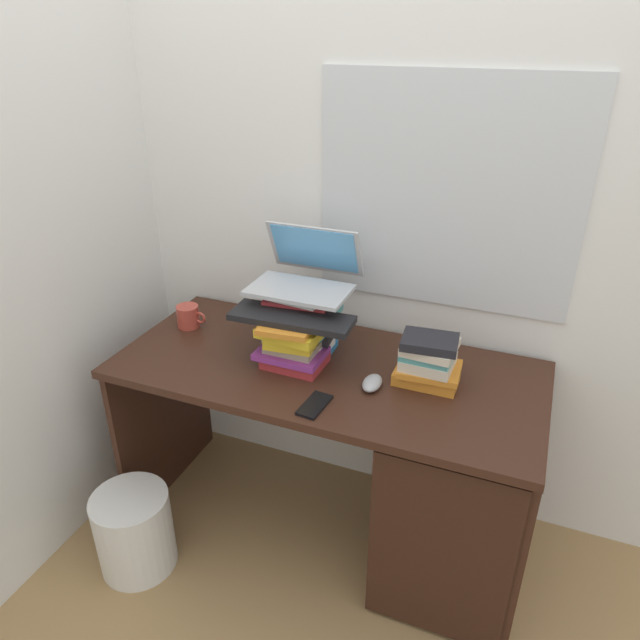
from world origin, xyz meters
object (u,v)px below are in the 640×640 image
at_px(book_stack_keyboard_riser, 292,344).
at_px(computer_mouse, 372,383).
at_px(cell_phone, 315,405).
at_px(wastebasket, 135,531).
at_px(keyboard, 292,318).
at_px(laptop, 306,272).
at_px(book_stack_tall, 300,322).
at_px(mug, 188,316).
at_px(desk, 424,475).
at_px(book_stack_side, 428,360).

bearing_deg(book_stack_keyboard_riser, computer_mouse, -5.75).
relative_size(cell_phone, wastebasket, 0.43).
distance_m(keyboard, cell_phone, 0.31).
bearing_deg(laptop, computer_mouse, -31.66).
xyz_separation_m(book_stack_tall, keyboard, (0.02, -0.11, 0.07)).
bearing_deg(keyboard, mug, 164.39).
bearing_deg(mug, desk, -6.03).
bearing_deg(wastebasket, computer_mouse, 25.40).
relative_size(desk, computer_mouse, 14.30).
relative_size(book_stack_side, keyboard, 0.51).
bearing_deg(book_stack_tall, computer_mouse, -23.09).
xyz_separation_m(book_stack_tall, wastebasket, (-0.46, -0.50, -0.72)).
bearing_deg(cell_phone, desk, 37.35).
height_order(desk, computer_mouse, computer_mouse).
distance_m(book_stack_keyboard_riser, wastebasket, 0.92).
xyz_separation_m(book_stack_keyboard_riser, book_stack_side, (0.46, 0.07, 0.00)).
distance_m(desk, keyboard, 0.73).
bearing_deg(mug, computer_mouse, -10.28).
height_order(keyboard, wastebasket, keyboard).
bearing_deg(book_stack_tall, desk, -10.55).
relative_size(book_stack_tall, book_stack_side, 1.20).
xyz_separation_m(desk, mug, (-1.00, 0.11, 0.39)).
relative_size(book_stack_keyboard_riser, mug, 1.91).
xyz_separation_m(book_stack_keyboard_riser, laptop, (-0.02, 0.17, 0.20)).
relative_size(desk, book_stack_keyboard_riser, 6.30).
bearing_deg(computer_mouse, book_stack_tall, 156.91).
xyz_separation_m(laptop, mug, (-0.48, -0.05, -0.24)).
height_order(computer_mouse, cell_phone, computer_mouse).
bearing_deg(keyboard, computer_mouse, -7.91).
relative_size(keyboard, wastebasket, 1.31).
bearing_deg(book_stack_keyboard_riser, book_stack_side, 8.17).
xyz_separation_m(keyboard, cell_phone, (0.16, -0.20, -0.18)).
bearing_deg(keyboard, wastebasket, -142.67).
relative_size(desk, wastebasket, 4.65).
distance_m(laptop, keyboard, 0.20).
relative_size(book_stack_keyboard_riser, laptop, 0.67).
bearing_deg(book_stack_side, wastebasket, -153.57).
distance_m(book_stack_side, laptop, 0.53).
bearing_deg(wastebasket, desk, 22.84).
bearing_deg(book_stack_side, book_stack_keyboard_riser, -171.83).
bearing_deg(laptop, mug, -174.00).
relative_size(book_stack_keyboard_riser, keyboard, 0.56).
relative_size(computer_mouse, cell_phone, 0.76).
distance_m(book_stack_keyboard_riser, computer_mouse, 0.31).
height_order(cell_phone, wastebasket, cell_phone).
relative_size(desk, book_stack_side, 6.88).
height_order(book_stack_side, computer_mouse, book_stack_side).
xyz_separation_m(book_stack_tall, cell_phone, (0.18, -0.30, -0.11)).
distance_m(desk, book_stack_keyboard_riser, 0.66).
xyz_separation_m(mug, wastebasket, (0.03, -0.51, -0.64)).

